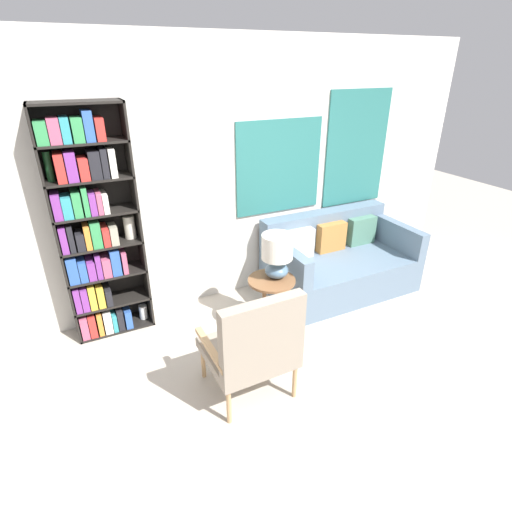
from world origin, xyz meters
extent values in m
plane|color=#B2A899|center=(0.00, 0.00, 0.00)|extent=(14.00, 14.00, 0.00)
cube|color=silver|center=(0.00, 2.03, 1.35)|extent=(6.40, 0.06, 2.70)
cube|color=#286B66|center=(0.76, 1.99, 1.40)|extent=(1.03, 0.02, 1.00)
cube|color=#286B66|center=(1.80, 1.99, 1.51)|extent=(0.86, 0.02, 1.32)
cube|color=black|center=(-1.53, 1.85, 1.08)|extent=(0.02, 0.30, 2.16)
cube|color=black|center=(-0.83, 1.85, 1.08)|extent=(0.02, 0.30, 2.16)
cube|color=black|center=(-1.18, 1.85, 2.15)|extent=(0.72, 0.30, 0.02)
cube|color=black|center=(-1.18, 1.85, 0.01)|extent=(0.72, 0.30, 0.02)
cube|color=black|center=(-1.18, 2.00, 1.08)|extent=(0.72, 0.01, 2.16)
cube|color=black|center=(-1.18, 1.85, 0.32)|extent=(0.72, 0.30, 0.02)
cube|color=#B24C6B|center=(-1.48, 1.80, 0.14)|extent=(0.07, 0.17, 0.24)
cube|color=red|center=(-1.40, 1.82, 0.14)|extent=(0.06, 0.22, 0.24)
cube|color=orange|center=(-1.33, 1.81, 0.14)|extent=(0.05, 0.20, 0.24)
cube|color=silver|center=(-1.26, 1.83, 0.14)|extent=(0.07, 0.24, 0.23)
cube|color=teal|center=(-1.20, 1.80, 0.12)|extent=(0.04, 0.18, 0.19)
cube|color=black|center=(-1.14, 1.80, 0.13)|extent=(0.06, 0.19, 0.23)
cube|color=#2D56A8|center=(-1.07, 1.80, 0.11)|extent=(0.06, 0.19, 0.19)
cylinder|color=white|center=(-0.90, 1.85, 0.10)|extent=(0.08, 0.08, 0.15)
cube|color=black|center=(-1.18, 1.85, 0.62)|extent=(0.72, 0.30, 0.02)
cube|color=#7A338C|center=(-1.48, 1.83, 0.45)|extent=(0.05, 0.25, 0.24)
cube|color=#7A338C|center=(-1.42, 1.81, 0.44)|extent=(0.06, 0.21, 0.23)
cube|color=gold|center=(-1.35, 1.81, 0.44)|extent=(0.06, 0.20, 0.24)
cube|color=gold|center=(-1.28, 1.82, 0.43)|extent=(0.06, 0.21, 0.21)
cube|color=black|center=(-1.21, 1.84, 0.41)|extent=(0.06, 0.25, 0.17)
cube|color=black|center=(-1.18, 1.85, 0.93)|extent=(0.72, 0.30, 0.02)
cube|color=#2D56A8|center=(-1.47, 1.82, 0.76)|extent=(0.09, 0.21, 0.25)
cube|color=#2D56A8|center=(-1.39, 1.83, 0.73)|extent=(0.07, 0.24, 0.20)
cube|color=#7A338C|center=(-1.31, 1.83, 0.72)|extent=(0.07, 0.23, 0.18)
cube|color=#7A338C|center=(-1.25, 1.82, 0.74)|extent=(0.05, 0.23, 0.23)
cube|color=#B24C6B|center=(-1.18, 1.83, 0.72)|extent=(0.07, 0.25, 0.18)
cube|color=#2D56A8|center=(-1.10, 1.82, 0.76)|extent=(0.08, 0.22, 0.25)
cube|color=#B24C6B|center=(-1.02, 1.84, 0.74)|extent=(0.04, 0.25, 0.21)
cube|color=black|center=(-1.18, 1.85, 1.23)|extent=(0.72, 0.30, 0.02)
cube|color=#7A338C|center=(-1.48, 1.79, 1.06)|extent=(0.06, 0.17, 0.24)
cube|color=black|center=(-1.42, 1.81, 1.06)|extent=(0.04, 0.19, 0.24)
cube|color=black|center=(-1.36, 1.80, 1.02)|extent=(0.07, 0.18, 0.16)
cube|color=orange|center=(-1.29, 1.83, 1.04)|extent=(0.05, 0.23, 0.21)
cube|color=#338C4C|center=(-1.22, 1.82, 1.06)|extent=(0.08, 0.22, 0.24)
cube|color=red|center=(-1.14, 1.83, 1.02)|extent=(0.06, 0.24, 0.16)
cube|color=gray|center=(-1.07, 1.80, 1.02)|extent=(0.07, 0.18, 0.17)
cylinder|color=beige|center=(-0.91, 1.85, 1.05)|extent=(0.10, 0.10, 0.22)
cube|color=black|center=(-1.18, 1.85, 1.54)|extent=(0.72, 0.30, 0.02)
cube|color=#7A338C|center=(-1.48, 1.82, 1.35)|extent=(0.07, 0.22, 0.22)
cube|color=teal|center=(-1.40, 1.81, 1.34)|extent=(0.08, 0.20, 0.19)
cube|color=#338C4C|center=(-1.32, 1.83, 1.35)|extent=(0.07, 0.24, 0.21)
cube|color=#338C4C|center=(-1.25, 1.83, 1.37)|extent=(0.04, 0.25, 0.25)
cube|color=#7A338C|center=(-1.20, 1.79, 1.34)|extent=(0.05, 0.17, 0.19)
cube|color=#B24C6B|center=(-1.14, 1.80, 1.34)|extent=(0.04, 0.18, 0.19)
cube|color=silver|center=(-1.10, 1.82, 1.33)|extent=(0.05, 0.23, 0.17)
cube|color=black|center=(-1.18, 1.85, 1.85)|extent=(0.72, 0.30, 0.02)
cylinder|color=#194723|center=(-1.47, 1.85, 1.67)|extent=(0.06, 0.06, 0.24)
cube|color=red|center=(-1.39, 1.82, 1.66)|extent=(0.07, 0.22, 0.23)
cube|color=#7A338C|center=(-1.31, 1.81, 1.67)|extent=(0.08, 0.21, 0.24)
cube|color=red|center=(-1.22, 1.81, 1.64)|extent=(0.08, 0.20, 0.18)
cube|color=black|center=(-1.13, 1.82, 1.66)|extent=(0.09, 0.23, 0.23)
cube|color=black|center=(-1.05, 1.83, 1.67)|extent=(0.05, 0.25, 0.25)
cube|color=silver|center=(-0.99, 1.83, 1.67)|extent=(0.05, 0.24, 0.24)
cube|color=#338C4C|center=(-1.47, 1.82, 1.94)|extent=(0.09, 0.21, 0.18)
cube|color=#B24C6B|center=(-1.38, 1.81, 1.95)|extent=(0.08, 0.21, 0.20)
cube|color=teal|center=(-1.29, 1.82, 1.95)|extent=(0.06, 0.23, 0.20)
cube|color=#338C4C|center=(-1.21, 1.80, 1.95)|extent=(0.08, 0.18, 0.19)
cube|color=#2D56A8|center=(-1.12, 1.81, 1.98)|extent=(0.07, 0.20, 0.24)
cube|color=red|center=(-1.04, 1.82, 1.95)|extent=(0.07, 0.22, 0.18)
cylinder|color=tan|center=(-0.05, 0.78, 0.16)|extent=(0.04, 0.04, 0.32)
cylinder|color=tan|center=(-0.62, 0.77, 0.16)|extent=(0.04, 0.04, 0.32)
cylinder|color=tan|center=(-0.05, 0.24, 0.16)|extent=(0.04, 0.04, 0.32)
cylinder|color=tan|center=(-0.62, 0.23, 0.16)|extent=(0.04, 0.04, 0.32)
cube|color=gray|center=(-0.33, 0.51, 0.36)|extent=(0.66, 0.63, 0.08)
cube|color=gray|center=(-0.33, 0.24, 0.69)|extent=(0.65, 0.11, 0.58)
cube|color=tan|center=(-0.03, 0.51, 0.50)|extent=(0.06, 0.56, 0.04)
cube|color=tan|center=(-0.64, 0.50, 0.50)|extent=(0.06, 0.56, 0.04)
cube|color=slate|center=(1.32, 1.48, 0.20)|extent=(1.65, 0.95, 0.41)
cube|color=slate|center=(1.32, 1.85, 0.63)|extent=(1.65, 0.20, 0.45)
cube|color=slate|center=(0.56, 1.48, 0.56)|extent=(0.12, 0.95, 0.31)
cube|color=slate|center=(2.08, 1.48, 0.56)|extent=(0.12, 0.95, 0.31)
cube|color=beige|center=(0.87, 1.70, 0.58)|extent=(0.36, 0.12, 0.34)
cube|color=#B27538|center=(1.32, 1.70, 0.58)|extent=(0.36, 0.12, 0.34)
cube|color=#4C7A66|center=(1.77, 1.70, 0.58)|extent=(0.36, 0.12, 0.34)
cylinder|color=brown|center=(0.22, 1.14, 0.55)|extent=(0.46, 0.46, 0.02)
cylinder|color=brown|center=(0.22, 1.28, 0.27)|extent=(0.03, 0.03, 0.54)
cylinder|color=brown|center=(0.10, 1.07, 0.27)|extent=(0.03, 0.03, 0.54)
cylinder|color=brown|center=(0.34, 1.07, 0.27)|extent=(0.03, 0.03, 0.54)
ellipsoid|color=slate|center=(0.29, 1.16, 0.63)|extent=(0.23, 0.23, 0.14)
cylinder|color=tan|center=(0.29, 1.16, 0.73)|extent=(0.02, 0.02, 0.06)
cylinder|color=white|center=(0.29, 1.16, 0.88)|extent=(0.30, 0.30, 0.24)
camera|label=1|loc=(-1.39, -1.78, 2.44)|focal=28.00mm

